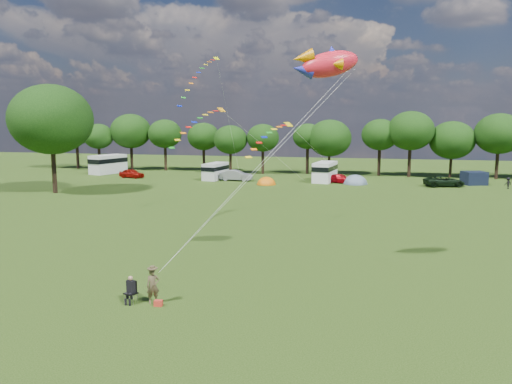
% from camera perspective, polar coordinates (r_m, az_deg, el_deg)
% --- Properties ---
extents(ground_plane, '(180.00, 180.00, 0.00)m').
position_cam_1_polar(ground_plane, '(29.00, -3.48, -10.16)').
color(ground_plane, black).
rests_on(ground_plane, ground).
extents(tree_line, '(102.98, 10.98, 10.27)m').
position_cam_1_polar(tree_line, '(81.47, 10.93, 6.31)').
color(tree_line, black).
rests_on(tree_line, ground).
extents(big_tree, '(10.00, 10.00, 13.28)m').
position_cam_1_polar(big_tree, '(66.14, -22.38, 7.66)').
color(big_tree, black).
rests_on(big_tree, ground).
extents(car_a, '(4.37, 2.47, 1.37)m').
position_cam_1_polar(car_a, '(79.58, -14.02, 2.07)').
color(car_a, '#900C06').
rests_on(car_a, ground).
extents(car_b, '(4.48, 1.71, 1.58)m').
position_cam_1_polar(car_b, '(73.75, -2.30, 1.91)').
color(car_b, gray).
rests_on(car_b, ground).
extents(car_c, '(4.45, 3.02, 1.23)m').
position_cam_1_polar(car_c, '(72.09, 9.64, 1.50)').
color(car_c, '#A7050E').
rests_on(car_c, ground).
extents(car_d, '(5.86, 3.77, 1.47)m').
position_cam_1_polar(car_d, '(72.11, 20.71, 1.17)').
color(car_d, black).
rests_on(car_d, ground).
extents(campervan_a, '(4.53, 6.82, 3.09)m').
position_cam_1_polar(campervan_a, '(86.86, -16.54, 3.14)').
color(campervan_a, silver).
rests_on(campervan_a, ground).
extents(campervan_b, '(2.98, 5.38, 2.50)m').
position_cam_1_polar(campervan_b, '(75.36, -4.65, 2.45)').
color(campervan_b, silver).
rests_on(campervan_b, ground).
extents(campervan_c, '(3.38, 6.13, 2.85)m').
position_cam_1_polar(campervan_c, '(73.34, 7.88, 2.38)').
color(campervan_c, white).
rests_on(campervan_c, ground).
extents(tent_orange, '(2.70, 2.96, 2.11)m').
position_cam_1_polar(tent_orange, '(69.56, 1.19, 0.88)').
color(tent_orange, orange).
rests_on(tent_orange, ground).
extents(tent_greyblue, '(3.47, 3.81, 2.59)m').
position_cam_1_polar(tent_greyblue, '(71.59, 11.27, 0.93)').
color(tent_greyblue, slate).
rests_on(tent_greyblue, ground).
extents(awning_navy, '(3.57, 3.24, 1.84)m').
position_cam_1_polar(awning_navy, '(75.67, 23.65, 1.46)').
color(awning_navy, black).
rests_on(awning_navy, ground).
extents(kite_flyer, '(0.78, 0.72, 1.79)m').
position_cam_1_polar(kite_flyer, '(26.00, -11.70, -10.47)').
color(kite_flyer, brown).
rests_on(kite_flyer, ground).
extents(camp_chair, '(0.73, 0.75, 1.41)m').
position_cam_1_polar(camp_chair, '(26.34, -14.08, -10.43)').
color(camp_chair, '#99999E').
rests_on(camp_chair, ground).
extents(kite_bag, '(0.44, 0.32, 0.29)m').
position_cam_1_polar(kite_bag, '(25.82, -11.10, -12.36)').
color(kite_bag, red).
rests_on(kite_bag, ground).
extents(fish_kite, '(4.21, 2.52, 2.20)m').
position_cam_1_polar(fish_kite, '(29.94, 7.87, 14.29)').
color(fish_kite, red).
rests_on(fish_kite, ground).
extents(streamer_kite_a, '(3.33, 5.59, 5.76)m').
position_cam_1_polar(streamer_kite_a, '(57.64, -6.27, 13.34)').
color(streamer_kite_a, '#EBFC01').
rests_on(streamer_kite_a, ground).
extents(streamer_kite_b, '(4.31, 4.81, 3.84)m').
position_cam_1_polar(streamer_kite_b, '(48.50, -6.27, 8.06)').
color(streamer_kite_b, orange).
rests_on(streamer_kite_b, ground).
extents(streamer_kite_c, '(3.19, 5.03, 2.82)m').
position_cam_1_polar(streamer_kite_c, '(41.86, 1.94, 6.68)').
color(streamer_kite_c, yellow).
rests_on(streamer_kite_c, ground).
extents(walker_b, '(1.07, 0.86, 1.51)m').
position_cam_1_polar(walker_b, '(73.12, 26.85, 0.91)').
color(walker_b, black).
rests_on(walker_b, ground).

